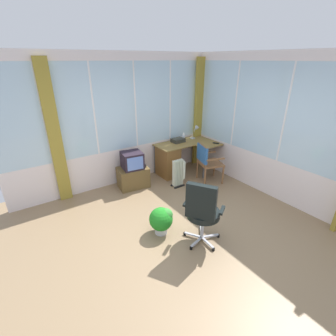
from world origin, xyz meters
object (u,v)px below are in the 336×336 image
object	(u,v)px
office_chair	(202,210)
spray_bottle	(184,136)
space_heater	(179,173)
desk_lamp	(196,130)
tv_on_stand	(133,172)
wooden_armchair	(206,159)
tv_remote	(216,143)
potted_plant	(162,219)
desk	(171,159)
paper_tray	(178,140)

from	to	relation	value
office_chair	spray_bottle	bearing A→B (deg)	57.73
office_chair	space_heater	world-z (taller)	office_chair
desk_lamp	tv_on_stand	xyz separation A→B (m)	(-1.87, -0.12, -0.62)
wooden_armchair	office_chair	bearing A→B (deg)	-134.03
tv_remote	potted_plant	bearing A→B (deg)	177.69
desk	tv_remote	size ratio (longest dim) A/B	9.43
desk	spray_bottle	distance (m)	0.67
spray_bottle	space_heater	distance (m)	1.10
spray_bottle	office_chair	size ratio (longest dim) A/B	0.20
desk_lamp	tv_on_stand	world-z (taller)	desk_lamp
desk	office_chair	xyz separation A→B (m)	(-1.03, -2.26, 0.20)
tv_remote	tv_on_stand	world-z (taller)	tv_on_stand
office_chair	tv_on_stand	world-z (taller)	office_chair
office_chair	desk_lamp	bearing A→B (deg)	51.33
desk	paper_tray	bearing A→B (deg)	19.97
desk_lamp	wooden_armchair	bearing A→B (deg)	-116.51
tv_remote	tv_on_stand	size ratio (longest dim) A/B	0.19
wooden_armchair	spray_bottle	bearing A→B (deg)	86.99
paper_tray	wooden_armchair	size ratio (longest dim) A/B	0.33
spray_bottle	space_heater	xyz separation A→B (m)	(-0.66, -0.70, -0.54)
desk	tv_on_stand	xyz separation A→B (m)	(-1.02, -0.03, -0.05)
space_heater	potted_plant	distance (m)	1.66
desk_lamp	tv_remote	world-z (taller)	desk_lamp
tv_remote	spray_bottle	bearing A→B (deg)	98.37
office_chair	space_heater	xyz separation A→B (m)	(0.85, 1.69, -0.29)
tv_remote	wooden_armchair	size ratio (longest dim) A/B	0.17
office_chair	potted_plant	distance (m)	0.73
desk	office_chair	size ratio (longest dim) A/B	1.33
tv_remote	wooden_armchair	bearing A→B (deg)	175.21
desk	potted_plant	bearing A→B (deg)	-128.78
desk	spray_bottle	size ratio (longest dim) A/B	6.55
spray_bottle	space_heater	size ratio (longest dim) A/B	0.35
desk	tv_remote	bearing A→B (deg)	-27.27
paper_tray	desk_lamp	bearing A→B (deg)	-2.22
wooden_armchair	potted_plant	size ratio (longest dim) A/B	1.98
tv_remote	potted_plant	xyz separation A→B (m)	(-2.35, -1.22, -0.50)
space_heater	paper_tray	bearing A→B (deg)	55.25
tv_remote	office_chair	xyz separation A→B (m)	(-2.00, -1.76, -0.16)
desk	office_chair	bearing A→B (deg)	-114.46
desk	spray_bottle	xyz separation A→B (m)	(0.48, 0.13, 0.44)
tv_remote	desk_lamp	bearing A→B (deg)	71.93
paper_tray	spray_bottle	bearing A→B (deg)	6.07
desk_lamp	office_chair	xyz separation A→B (m)	(-1.88, -2.35, -0.37)
desk_lamp	space_heater	world-z (taller)	desk_lamp
wooden_armchair	space_heater	xyz separation A→B (m)	(-0.61, 0.18, -0.26)
tv_remote	potted_plant	world-z (taller)	tv_remote
tv_remote	wooden_armchair	world-z (taller)	wooden_armchair
tv_on_stand	desk	bearing A→B (deg)	1.85
desk	space_heater	xyz separation A→B (m)	(-0.18, -0.57, -0.10)
desk	wooden_armchair	bearing A→B (deg)	-59.98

